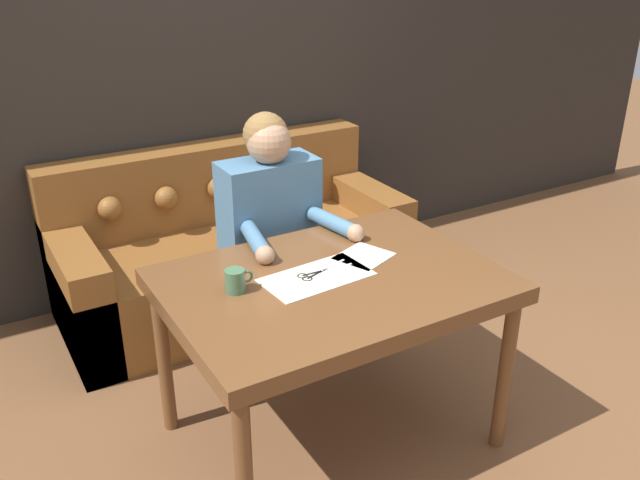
{
  "coord_description": "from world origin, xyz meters",
  "views": [
    {
      "loc": [
        -1.32,
        -1.95,
        2.01
      ],
      "look_at": [
        -0.06,
        0.19,
        0.88
      ],
      "focal_mm": 38.0,
      "sensor_mm": 36.0,
      "label": 1
    }
  ],
  "objects_px": {
    "dining_table": "(332,295)",
    "mug": "(236,281)",
    "scissors": "(316,273)",
    "person": "(271,242)",
    "couch": "(231,252)"
  },
  "relations": [
    {
      "from": "dining_table",
      "to": "mug",
      "type": "xyz_separation_m",
      "value": [
        -0.37,
        0.09,
        0.12
      ]
    },
    {
      "from": "mug",
      "to": "scissors",
      "type": "bearing_deg",
      "value": -5.22
    },
    {
      "from": "person",
      "to": "scissors",
      "type": "xyz_separation_m",
      "value": [
        -0.09,
        -0.59,
        0.12
      ]
    },
    {
      "from": "mug",
      "to": "couch",
      "type": "bearing_deg",
      "value": 68.3
    },
    {
      "from": "mug",
      "to": "person",
      "type": "bearing_deg",
      "value": 52.76
    },
    {
      "from": "scissors",
      "to": "mug",
      "type": "distance_m",
      "value": 0.34
    },
    {
      "from": "dining_table",
      "to": "couch",
      "type": "bearing_deg",
      "value": 84.75
    },
    {
      "from": "couch",
      "to": "dining_table",
      "type": "bearing_deg",
      "value": -95.25
    },
    {
      "from": "couch",
      "to": "mug",
      "type": "xyz_separation_m",
      "value": [
        -0.49,
        -1.23,
        0.51
      ]
    },
    {
      "from": "person",
      "to": "mug",
      "type": "relative_size",
      "value": 11.36
    },
    {
      "from": "couch",
      "to": "mug",
      "type": "distance_m",
      "value": 1.42
    },
    {
      "from": "scissors",
      "to": "dining_table",
      "type": "bearing_deg",
      "value": -56.13
    },
    {
      "from": "couch",
      "to": "scissors",
      "type": "bearing_deg",
      "value": -97.22
    },
    {
      "from": "scissors",
      "to": "mug",
      "type": "xyz_separation_m",
      "value": [
        -0.33,
        0.03,
        0.04
      ]
    },
    {
      "from": "couch",
      "to": "person",
      "type": "bearing_deg",
      "value": -95.64
    }
  ]
}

